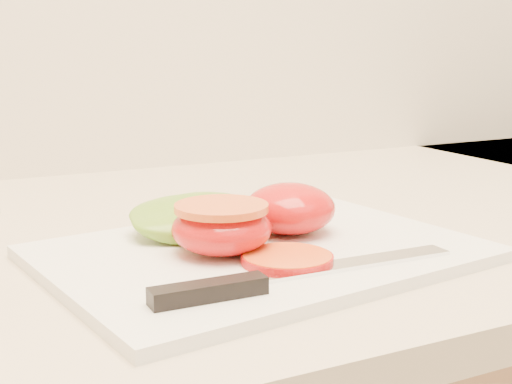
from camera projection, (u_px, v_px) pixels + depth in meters
name	position (u px, v px, depth m)	size (l,w,h in m)	color
cutting_board	(261.00, 253.00, 0.59)	(0.35, 0.25, 0.01)	white
tomato_half_dome	(290.00, 208.00, 0.63)	(0.08, 0.08, 0.04)	red
tomato_half_cut	(222.00, 226.00, 0.57)	(0.08, 0.08, 0.04)	red
tomato_slice_0	(287.00, 259.00, 0.55)	(0.07, 0.07, 0.01)	orange
lettuce_leaf_0	(202.00, 217.00, 0.64)	(0.14, 0.09, 0.03)	olive
knife	(271.00, 279.00, 0.50)	(0.25, 0.04, 0.01)	silver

